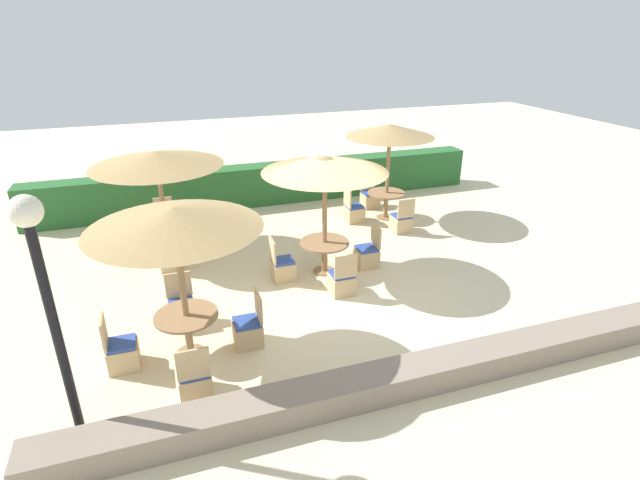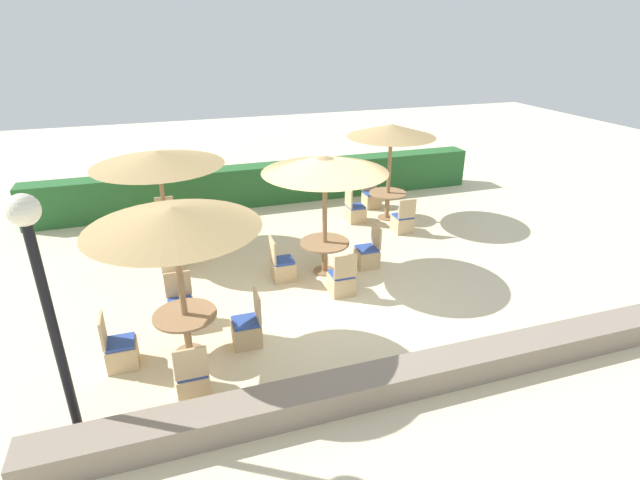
{
  "view_description": "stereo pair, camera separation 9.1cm",
  "coord_description": "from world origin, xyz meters",
  "px_view_note": "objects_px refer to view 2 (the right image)",
  "views": [
    {
      "loc": [
        -2.98,
        -8.16,
        4.99
      ],
      "look_at": [
        0.0,
        0.6,
        0.9
      ],
      "focal_mm": 28.0,
      "sensor_mm": 36.0,
      "label": 1
    },
    {
      "loc": [
        -2.9,
        -8.19,
        4.99
      ],
      "look_at": [
        0.0,
        0.6,
        0.9
      ],
      "focal_mm": 28.0,
      "sensor_mm": 36.0,
      "label": 2
    }
  ],
  "objects_px": {
    "parasol_front_left": "(172,218)",
    "patio_chair_front_left_west": "(121,351)",
    "patio_chair_back_right_west": "(355,212)",
    "lamp_post": "(40,276)",
    "patio_chair_front_left_south": "(193,380)",
    "patio_chair_back_left_east": "(212,235)",
    "parasol_center": "(325,165)",
    "patio_chair_back_left_west": "(124,245)",
    "patio_chair_back_left_south": "(171,258)",
    "patio_chair_back_left_north": "(167,224)",
    "round_table_front_left": "(186,323)",
    "patio_chair_back_right_north": "(371,198)",
    "parasol_back_left": "(158,158)",
    "round_table_back_right": "(388,198)",
    "parasol_back_right": "(391,131)",
    "patio_chair_back_right_south": "(403,222)",
    "patio_chair_front_left_east": "(247,330)",
    "patio_chair_center_west": "(282,268)",
    "patio_chair_center_south": "(342,282)",
    "patio_chair_center_east": "(367,255)",
    "round_table_center": "(325,248)",
    "round_table_back_left": "(167,227)",
    "patio_chair_front_left_north": "(181,310)"
  },
  "relations": [
    {
      "from": "lamp_post",
      "to": "round_table_back_left",
      "type": "distance_m",
      "value": 6.01
    },
    {
      "from": "round_table_back_left",
      "to": "patio_chair_back_right_north",
      "type": "bearing_deg",
      "value": 12.21
    },
    {
      "from": "parasol_back_right",
      "to": "patio_chair_back_right_north",
      "type": "distance_m",
      "value": 2.33
    },
    {
      "from": "patio_chair_front_left_south",
      "to": "round_table_back_right",
      "type": "distance_m",
      "value": 7.97
    },
    {
      "from": "patio_chair_back_left_west",
      "to": "patio_chair_back_right_west",
      "type": "bearing_deg",
      "value": 93.35
    },
    {
      "from": "patio_chair_back_left_east",
      "to": "patio_chair_back_right_west",
      "type": "relative_size",
      "value": 1.0
    },
    {
      "from": "patio_chair_front_left_south",
      "to": "patio_chair_front_left_east",
      "type": "xyz_separation_m",
      "value": [
        0.98,
        1.01,
        0.0
      ]
    },
    {
      "from": "lamp_post",
      "to": "patio_chair_back_right_west",
      "type": "xyz_separation_m",
      "value": [
        6.27,
        5.9,
        -2.09
      ]
    },
    {
      "from": "patio_chair_center_east",
      "to": "patio_chair_back_left_east",
      "type": "bearing_deg",
      "value": 54.55
    },
    {
      "from": "round_table_back_right",
      "to": "patio_chair_back_right_south",
      "type": "relative_size",
      "value": 1.09
    },
    {
      "from": "patio_chair_back_left_west",
      "to": "patio_chair_back_right_north",
      "type": "relative_size",
      "value": 1.0
    },
    {
      "from": "patio_chair_center_east",
      "to": "round_table_back_right",
      "type": "distance_m",
      "value": 3.05
    },
    {
      "from": "patio_chair_center_west",
      "to": "patio_chair_front_left_north",
      "type": "relative_size",
      "value": 1.0
    },
    {
      "from": "lamp_post",
      "to": "patio_chair_center_east",
      "type": "relative_size",
      "value": 3.57
    },
    {
      "from": "patio_chair_center_east",
      "to": "patio_chair_front_left_west",
      "type": "xyz_separation_m",
      "value": [
        -5.03,
        -2.0,
        0.0
      ]
    },
    {
      "from": "round_table_front_left",
      "to": "patio_chair_front_left_south",
      "type": "relative_size",
      "value": 1.08
    },
    {
      "from": "parasol_front_left",
      "to": "patio_chair_back_left_south",
      "type": "height_order",
      "value": "parasol_front_left"
    },
    {
      "from": "parasol_center",
      "to": "patio_chair_back_left_west",
      "type": "height_order",
      "value": "parasol_center"
    },
    {
      "from": "patio_chair_front_left_south",
      "to": "patio_chair_back_right_south",
      "type": "bearing_deg",
      "value": 38.87
    },
    {
      "from": "round_table_front_left",
      "to": "patio_chair_back_left_south",
      "type": "relative_size",
      "value": 1.08
    },
    {
      "from": "lamp_post",
      "to": "round_table_center",
      "type": "bearing_deg",
      "value": 36.52
    },
    {
      "from": "patio_chair_center_west",
      "to": "patio_chair_center_south",
      "type": "height_order",
      "value": "same"
    },
    {
      "from": "parasol_back_right",
      "to": "patio_chair_back_right_west",
      "type": "relative_size",
      "value": 2.76
    },
    {
      "from": "parasol_center",
      "to": "parasol_back_left",
      "type": "height_order",
      "value": "parasol_center"
    },
    {
      "from": "lamp_post",
      "to": "patio_chair_center_south",
      "type": "height_order",
      "value": "lamp_post"
    },
    {
      "from": "parasol_center",
      "to": "patio_chair_back_right_west",
      "type": "relative_size",
      "value": 2.74
    },
    {
      "from": "parasol_center",
      "to": "round_table_back_right",
      "type": "xyz_separation_m",
      "value": [
        2.64,
        2.49,
        -1.8
      ]
    },
    {
      "from": "parasol_front_left",
      "to": "patio_chair_back_right_west",
      "type": "height_order",
      "value": "parasol_front_left"
    },
    {
      "from": "patio_chair_back_left_east",
      "to": "parasol_center",
      "type": "bearing_deg",
      "value": -135.55
    },
    {
      "from": "round_table_front_left",
      "to": "patio_chair_back_left_south",
      "type": "height_order",
      "value": "patio_chair_back_left_south"
    },
    {
      "from": "patio_chair_front_left_north",
      "to": "patio_chair_back_right_south",
      "type": "xyz_separation_m",
      "value": [
        5.68,
        2.57,
        0.0
      ]
    },
    {
      "from": "patio_chair_front_left_south",
      "to": "parasol_back_right",
      "type": "height_order",
      "value": "parasol_back_right"
    },
    {
      "from": "round_table_front_left",
      "to": "patio_chair_back_right_north",
      "type": "relative_size",
      "value": 1.08
    },
    {
      "from": "patio_chair_front_left_south",
      "to": "patio_chair_back_left_east",
      "type": "relative_size",
      "value": 1.0
    },
    {
      "from": "round_table_center",
      "to": "patio_chair_back_left_north",
      "type": "relative_size",
      "value": 1.13
    },
    {
      "from": "patio_chair_back_left_east",
      "to": "patio_chair_center_west",
      "type": "bearing_deg",
      "value": -151.87
    },
    {
      "from": "parasol_front_left",
      "to": "patio_chair_front_left_west",
      "type": "distance_m",
      "value": 2.34
    },
    {
      "from": "patio_chair_center_east",
      "to": "parasol_back_left",
      "type": "distance_m",
      "value": 5.07
    },
    {
      "from": "lamp_post",
      "to": "patio_chair_front_left_south",
      "type": "height_order",
      "value": "lamp_post"
    },
    {
      "from": "patio_chair_center_east",
      "to": "patio_chair_back_right_south",
      "type": "xyz_separation_m",
      "value": [
        1.63,
        1.52,
        0.0
      ]
    },
    {
      "from": "patio_chair_front_left_east",
      "to": "patio_chair_back_right_north",
      "type": "xyz_separation_m",
      "value": [
        4.66,
        5.5,
        0.0
      ]
    },
    {
      "from": "parasol_center",
      "to": "round_table_front_left",
      "type": "bearing_deg",
      "value": -145.86
    },
    {
      "from": "patio_chair_front_left_south",
      "to": "parasol_back_right",
      "type": "bearing_deg",
      "value": 44.38
    },
    {
      "from": "lamp_post",
      "to": "parasol_center",
      "type": "height_order",
      "value": "lamp_post"
    },
    {
      "from": "round_table_center",
      "to": "patio_chair_center_east",
      "type": "distance_m",
      "value": 1.02
    },
    {
      "from": "lamp_post",
      "to": "patio_chair_back_right_west",
      "type": "bearing_deg",
      "value": 43.25
    },
    {
      "from": "patio_chair_back_left_east",
      "to": "patio_chair_back_right_south",
      "type": "height_order",
      "value": "same"
    },
    {
      "from": "patio_chair_front_left_west",
      "to": "patio_chair_back_left_west",
      "type": "distance_m",
      "value": 4.23
    },
    {
      "from": "patio_chair_back_left_south",
      "to": "patio_chair_back_left_north",
      "type": "bearing_deg",
      "value": 89.92
    },
    {
      "from": "round_table_front_left",
      "to": "parasol_back_right",
      "type": "distance_m",
      "value": 7.49
    }
  ]
}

